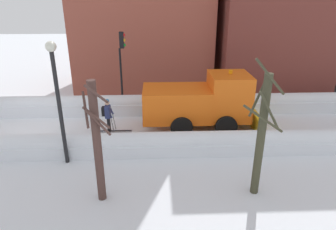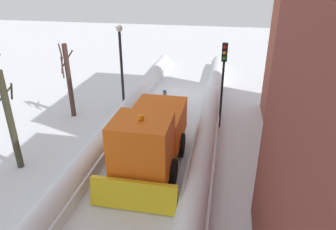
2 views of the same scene
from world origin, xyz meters
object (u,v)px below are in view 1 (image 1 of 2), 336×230
object	(u,v)px
skier	(108,114)
traffic_light_pole	(122,57)
plow_truck	(202,101)
street_lamp	(57,90)
bare_tree_near	(97,142)
bare_tree_mid	(261,134)

from	to	relation	value
skier	traffic_light_pole	world-z (taller)	traffic_light_pole
plow_truck	skier	distance (m)	4.83
street_lamp	bare_tree_near	world-z (taller)	street_lamp
skier	street_lamp	distance (m)	3.91
traffic_light_pole	plow_truck	bearing A→B (deg)	57.03
plow_truck	street_lamp	world-z (taller)	street_lamp
traffic_light_pole	bare_tree_near	xyz separation A→B (m)	(8.58, 0.01, -1.02)
plow_truck	traffic_light_pole	world-z (taller)	traffic_light_pole
plow_truck	bare_tree_mid	world-z (taller)	bare_tree_mid
bare_tree_mid	traffic_light_pole	bearing A→B (deg)	-147.33
bare_tree_mid	bare_tree_near	bearing A→B (deg)	-88.55
skier	traffic_light_pole	size ratio (longest dim) A/B	0.39
traffic_light_pole	street_lamp	bearing A→B (deg)	-17.20
skier	bare_tree_near	xyz separation A→B (m)	(5.44, 0.52, 1.23)
traffic_light_pole	bare_tree_mid	size ratio (longest dim) A/B	0.94
plow_truck	bare_tree_mid	size ratio (longest dim) A/B	1.21
traffic_light_pole	street_lamp	world-z (taller)	street_lamp
skier	bare_tree_near	size ratio (longest dim) A/B	0.42
traffic_light_pole	street_lamp	size ratio (longest dim) A/B	0.92
traffic_light_pole	bare_tree_near	bearing A→B (deg)	0.06
traffic_light_pole	bare_tree_mid	world-z (taller)	bare_tree_mid
plow_truck	traffic_light_pole	distance (m)	5.41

